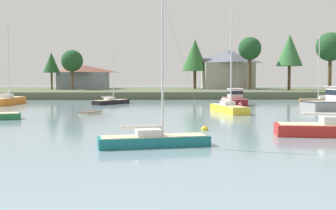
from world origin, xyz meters
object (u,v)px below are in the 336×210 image
(sailboat_teal, at_px, (154,143))
(mooring_buoy_yellow, at_px, (205,129))
(dinghy_cream, at_px, (90,113))
(sailboat_wood, at_px, (322,102))
(sailboat_orange, at_px, (8,103))
(cruiser_maroon, at_px, (236,101))
(sailboat_black, at_px, (111,103))
(sailboat_yellow, at_px, (229,110))

(sailboat_teal, xyz_separation_m, mooring_buoy_yellow, (3.77, 7.25, -0.11))
(dinghy_cream, xyz_separation_m, sailboat_wood, (32.12, 18.03, 0.12))
(sailboat_orange, xyz_separation_m, cruiser_maroon, (32.56, -2.59, 0.25))
(sailboat_black, bearing_deg, sailboat_wood, 1.77)
(cruiser_maroon, bearing_deg, sailboat_yellow, -104.52)
(sailboat_teal, xyz_separation_m, sailboat_yellow, (8.41, 23.12, 0.05))
(sailboat_yellow, relative_size, mooring_buoy_yellow, 21.05)
(sailboat_black, bearing_deg, mooring_buoy_yellow, -72.49)
(sailboat_orange, xyz_separation_m, mooring_buoy_yellow, (24.66, -31.05, -0.18))
(sailboat_orange, bearing_deg, sailboat_yellow, -27.40)
(sailboat_orange, xyz_separation_m, sailboat_wood, (46.37, 1.13, -0.05))
(sailboat_orange, bearing_deg, dinghy_cream, -49.86)
(sailboat_orange, distance_m, sailboat_teal, 43.63)
(sailboat_teal, bearing_deg, dinghy_cream, 107.23)
(cruiser_maroon, distance_m, sailboat_teal, 37.57)
(cruiser_maroon, xyz_separation_m, sailboat_teal, (-11.68, -35.71, -0.32))
(sailboat_teal, relative_size, sailboat_yellow, 0.76)
(sailboat_wood, distance_m, mooring_buoy_yellow, 38.82)
(cruiser_maroon, bearing_deg, sailboat_black, 171.21)
(cruiser_maroon, height_order, sailboat_yellow, sailboat_yellow)
(sailboat_teal, height_order, mooring_buoy_yellow, sailboat_teal)
(dinghy_cream, xyz_separation_m, sailboat_yellow, (15.05, 1.72, 0.14))
(sailboat_orange, relative_size, sailboat_wood, 1.18)
(sailboat_yellow, bearing_deg, mooring_buoy_yellow, -106.30)
(dinghy_cream, distance_m, sailboat_teal, 22.41)
(sailboat_black, relative_size, sailboat_wood, 0.74)
(sailboat_orange, relative_size, mooring_buoy_yellow, 22.30)
(dinghy_cream, relative_size, sailboat_wood, 0.27)
(sailboat_teal, bearing_deg, mooring_buoy_yellow, 62.50)
(cruiser_maroon, relative_size, sailboat_yellow, 0.69)
(dinghy_cream, xyz_separation_m, mooring_buoy_yellow, (10.41, -14.15, -0.01))
(sailboat_wood, relative_size, sailboat_yellow, 0.89)
(sailboat_black, xyz_separation_m, sailboat_wood, (31.56, 0.97, 0.04))
(mooring_buoy_yellow, bearing_deg, sailboat_teal, -117.50)
(sailboat_orange, relative_size, dinghy_cream, 4.35)
(sailboat_teal, height_order, sailboat_wood, sailboat_wood)
(cruiser_maroon, bearing_deg, sailboat_orange, 175.45)
(mooring_buoy_yellow, bearing_deg, sailboat_black, 107.51)
(sailboat_yellow, bearing_deg, cruiser_maroon, 75.48)
(sailboat_orange, distance_m, cruiser_maroon, 32.66)
(sailboat_teal, bearing_deg, sailboat_orange, 118.60)
(sailboat_wood, relative_size, mooring_buoy_yellow, 18.82)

